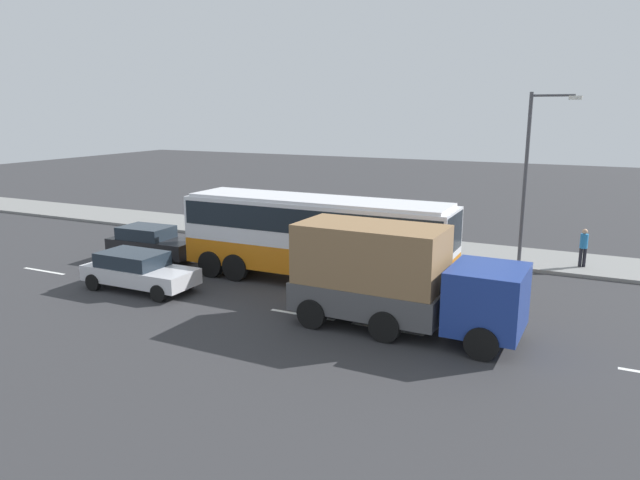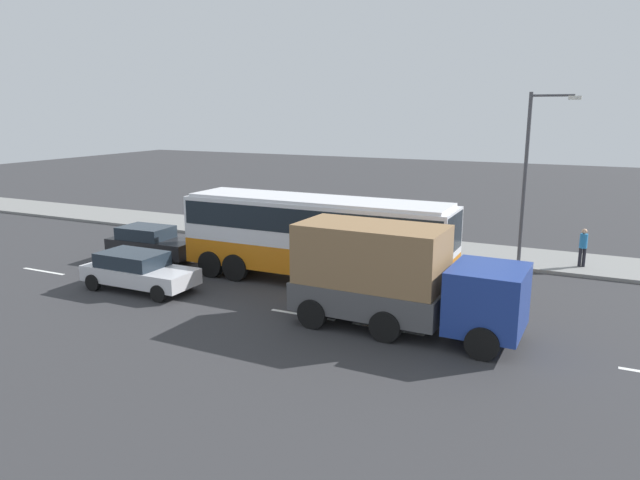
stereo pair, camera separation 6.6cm
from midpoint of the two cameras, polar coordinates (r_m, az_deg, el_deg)
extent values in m
plane|color=#333335|center=(21.65, 1.99, -5.63)|extent=(120.00, 120.00, 0.00)
cube|color=gray|center=(29.51, 8.86, -0.66)|extent=(80.00, 4.00, 0.15)
cube|color=white|center=(27.73, -25.21, -2.75)|extent=(2.40, 0.16, 0.01)
cube|color=white|center=(24.31, -18.10, -4.20)|extent=(2.40, 0.16, 0.01)
cube|color=white|center=(19.91, -1.63, -7.27)|extent=(2.40, 0.16, 0.01)
cube|color=white|center=(18.80, 6.64, -8.60)|extent=(2.40, 0.16, 0.01)
cube|color=orange|center=(23.21, -0.31, -1.63)|extent=(10.89, 2.48, 1.02)
cube|color=silver|center=(22.91, -0.32, 1.69)|extent=(10.89, 2.48, 1.71)
cube|color=black|center=(22.86, -0.32, 2.27)|extent=(10.67, 2.51, 0.94)
cube|color=black|center=(21.11, 12.93, 0.65)|extent=(0.12, 2.27, 1.37)
cube|color=silver|center=(22.75, -0.32, 3.95)|extent=(10.45, 2.33, 0.12)
cylinder|color=black|center=(23.07, 9.62, -3.22)|extent=(1.10, 0.30, 1.10)
cylinder|color=black|center=(20.90, 7.76, -4.84)|extent=(1.10, 0.30, 1.10)
cylinder|color=black|center=(25.76, -5.23, -1.42)|extent=(1.10, 0.30, 1.10)
cylinder|color=black|center=(23.84, -8.16, -2.65)|extent=(1.10, 0.30, 1.10)
cylinder|color=black|center=(26.39, -7.46, -1.14)|extent=(1.10, 0.30, 1.10)
cylinder|color=black|center=(24.51, -10.49, -2.31)|extent=(1.10, 0.30, 1.10)
cube|color=navy|center=(17.73, 16.04, -5.51)|extent=(2.15, 2.46, 1.87)
cube|color=#4C4C4F|center=(18.85, 5.00, -5.51)|extent=(4.84, 2.51, 0.90)
cube|color=olive|center=(18.46, 5.08, -1.40)|extent=(4.65, 2.41, 1.89)
cylinder|color=black|center=(19.08, 17.00, -7.23)|extent=(0.97, 0.30, 0.96)
cylinder|color=black|center=(16.95, 15.56, -9.69)|extent=(0.97, 0.30, 0.96)
cylinder|color=black|center=(19.71, 8.82, -6.17)|extent=(0.97, 0.30, 0.96)
cylinder|color=black|center=(17.66, 6.41, -8.36)|extent=(0.97, 0.30, 0.96)
cylinder|color=black|center=(20.56, 2.32, -5.23)|extent=(0.97, 0.30, 0.96)
cylinder|color=black|center=(18.59, -0.70, -7.18)|extent=(0.97, 0.30, 0.96)
cube|color=black|center=(27.72, -15.80, -0.59)|extent=(4.17, 1.93, 0.70)
cube|color=#1E2833|center=(27.84, -16.49, 0.73)|extent=(2.32, 1.71, 0.54)
cylinder|color=black|center=(27.61, -12.40, -1.20)|extent=(0.65, 0.23, 0.64)
cylinder|color=black|center=(26.31, -14.54, -2.00)|extent=(0.65, 0.23, 0.64)
cylinder|color=black|center=(29.31, -16.85, -0.65)|extent=(0.65, 0.23, 0.64)
cylinder|color=black|center=(28.09, -19.06, -1.37)|extent=(0.65, 0.23, 0.64)
cube|color=silver|center=(23.41, -17.01, -3.21)|extent=(4.49, 1.78, 0.59)
cube|color=#1E2833|center=(23.50, -17.72, -1.77)|extent=(2.47, 1.64, 0.53)
cylinder|color=black|center=(23.09, -12.63, -3.93)|extent=(0.64, 0.20, 0.64)
cylinder|color=black|center=(21.86, -15.36, -5.03)|extent=(0.64, 0.20, 0.64)
cylinder|color=black|center=(25.13, -18.35, -2.92)|extent=(0.64, 0.20, 0.64)
cylinder|color=black|center=(24.00, -21.13, -3.86)|extent=(0.64, 0.20, 0.64)
cylinder|color=black|center=(27.56, 24.40, -1.56)|extent=(0.14, 0.14, 0.82)
cylinder|color=black|center=(27.52, 24.07, -1.55)|extent=(0.14, 0.14, 0.82)
cylinder|color=#2672B2|center=(27.39, 24.37, -0.10)|extent=(0.32, 0.32, 0.62)
sphere|color=tan|center=(27.31, 24.45, 0.76)|extent=(0.22, 0.22, 0.22)
cylinder|color=brown|center=(28.54, 9.04, -0.11)|extent=(0.14, 0.14, 0.83)
cylinder|color=brown|center=(28.69, 9.10, -0.04)|extent=(0.14, 0.14, 0.83)
cylinder|color=gold|center=(28.47, 9.12, 1.35)|extent=(0.32, 0.32, 0.62)
sphere|color=tan|center=(28.39, 9.15, 2.18)|extent=(0.22, 0.22, 0.22)
cylinder|color=#47474C|center=(26.64, 19.40, 5.52)|extent=(0.16, 0.16, 7.33)
cylinder|color=#47474C|center=(26.39, 21.83, 12.94)|extent=(1.69, 0.10, 0.10)
cube|color=silver|center=(26.34, 23.68, 12.57)|extent=(0.50, 0.24, 0.16)
camera|label=1|loc=(0.03, 90.08, -0.02)|focal=32.88mm
camera|label=2|loc=(0.03, -89.92, 0.02)|focal=32.88mm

